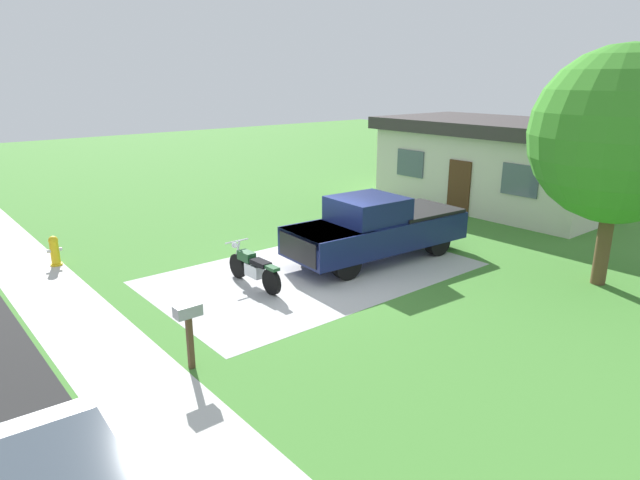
# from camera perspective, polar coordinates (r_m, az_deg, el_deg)

# --- Properties ---
(ground_plane) EXTENTS (80.00, 80.00, 0.00)m
(ground_plane) POSITION_cam_1_polar(r_m,az_deg,el_deg) (15.04, -0.55, -3.44)
(ground_plane) COLOR #427D31
(driveway_pad) EXTENTS (5.29, 8.66, 0.01)m
(driveway_pad) POSITION_cam_1_polar(r_m,az_deg,el_deg) (15.04, -0.55, -3.43)
(driveway_pad) COLOR #B3B3B3
(driveway_pad) RESTS_ON ground
(sidewalk_strip) EXTENTS (36.00, 1.80, 0.01)m
(sidewalk_strip) POSITION_cam_1_polar(r_m,az_deg,el_deg) (12.46, -22.79, -9.22)
(sidewalk_strip) COLOR beige
(sidewalk_strip) RESTS_ON ground
(motorcycle) EXTENTS (2.21, 0.70, 1.09)m
(motorcycle) POSITION_cam_1_polar(r_m,az_deg,el_deg) (14.10, -6.96, -2.93)
(motorcycle) COLOR black
(motorcycle) RESTS_ON ground
(pickup_truck) EXTENTS (2.35, 5.74, 1.90)m
(pickup_truck) POSITION_cam_1_polar(r_m,az_deg,el_deg) (16.05, 6.13, 1.35)
(pickup_truck) COLOR black
(pickup_truck) RESTS_ON ground
(fire_hydrant) EXTENTS (0.32, 0.40, 0.87)m
(fire_hydrant) POSITION_cam_1_polar(r_m,az_deg,el_deg) (17.23, -25.94, -1.04)
(fire_hydrant) COLOR yellow
(fire_hydrant) RESTS_ON ground
(mailbox) EXTENTS (0.26, 0.48, 1.26)m
(mailbox) POSITION_cam_1_polar(r_m,az_deg,el_deg) (10.22, -13.56, -8.05)
(mailbox) COLOR #4C3823
(mailbox) RESTS_ON ground
(shade_tree) EXTENTS (4.28, 4.28, 5.96)m
(shade_tree) POSITION_cam_1_polar(r_m,az_deg,el_deg) (15.24, 28.84, 9.51)
(shade_tree) COLOR brown
(shade_tree) RESTS_ON ground
(neighbor_house) EXTENTS (9.60, 5.60, 3.50)m
(neighbor_house) POSITION_cam_1_polar(r_m,az_deg,el_deg) (23.82, 18.07, 7.71)
(neighbor_house) COLOR beige
(neighbor_house) RESTS_ON ground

